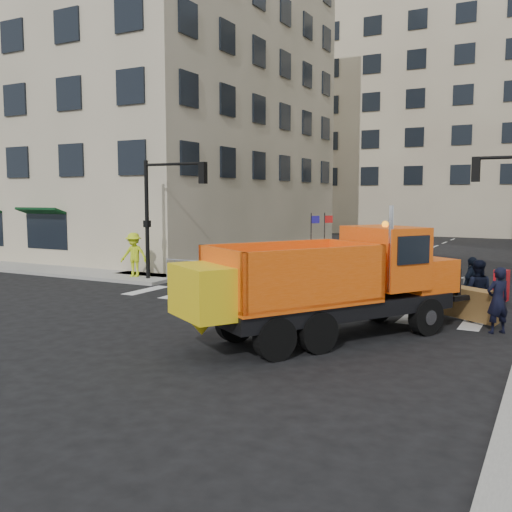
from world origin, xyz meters
The scene contains 12 objects.
ground centered at (0.00, 0.00, 0.00)m, with size 120.00×120.00×0.00m, color black.
sidewalk_back centered at (0.00, 8.50, 0.07)m, with size 64.00×5.00×0.15m, color gray.
building_left centered at (-20.00, 20.00, 13.00)m, with size 24.00×22.00×26.00m, color tan.
building_far centered at (0.00, 52.00, 12.00)m, with size 30.00×18.00×24.00m, color tan.
traffic_light_left centered at (-8.00, 7.50, 2.70)m, with size 0.18×0.18×5.40m, color black.
crowd_barriers centered at (-0.75, 7.60, 0.55)m, with size 12.60×0.60×1.10m, color #9EA0A5, non-canonical shape.
plow_truck centered at (2.88, 1.45, 1.60)m, with size 7.00×9.15×3.59m.
cop_a centered at (6.85, 4.34, 0.94)m, with size 0.68×0.45×1.87m, color black.
cop_b centered at (6.13, 5.70, 0.95)m, with size 0.93×0.72×1.91m, color black.
cop_c centered at (5.84, 7.00, 0.93)m, with size 1.09×0.45×1.86m, color black.
worker centered at (-8.86, 7.57, 1.16)m, with size 1.31×0.75×2.02m, color #D2ED1B.
newspaper_box centered at (6.57, 8.97, 0.70)m, with size 0.45×0.40×1.10m, color #AE0D14.
Camera 1 is at (8.26, -12.68, 3.84)m, focal length 40.00 mm.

